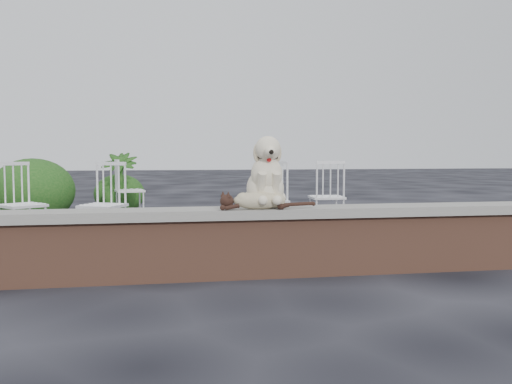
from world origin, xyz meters
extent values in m
plane|color=black|center=(0.00, 0.00, 0.00)|extent=(60.00, 60.00, 0.00)
cube|color=brown|center=(0.00, 0.00, 0.25)|extent=(6.00, 0.30, 0.50)
cube|color=slate|center=(0.00, 0.00, 0.54)|extent=(6.20, 0.40, 0.08)
imported|color=#154313|center=(-0.94, 4.86, 0.52)|extent=(0.68, 0.68, 1.05)
ellipsoid|color=#154313|center=(-2.23, 4.56, 0.45)|extent=(1.28, 1.17, 1.01)
ellipsoid|color=#154313|center=(-0.98, 5.56, 0.31)|extent=(0.89, 0.82, 0.70)
camera|label=1|loc=(-0.34, -4.61, 1.04)|focal=39.28mm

